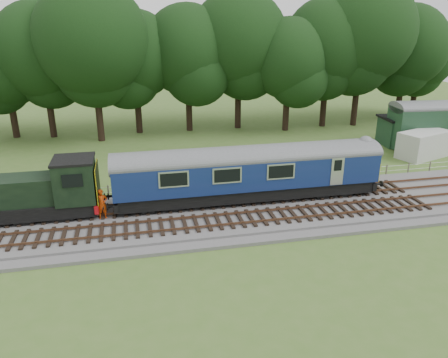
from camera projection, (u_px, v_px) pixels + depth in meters
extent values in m
plane|color=#446826|center=(171.00, 220.00, 28.00)|extent=(120.00, 120.00, 0.00)
cube|color=#4C4C4F|center=(171.00, 217.00, 27.94)|extent=(70.00, 7.00, 0.35)
cube|color=brown|center=(170.00, 209.00, 28.45)|extent=(66.50, 0.07, 0.14)
cube|color=brown|center=(168.00, 200.00, 29.77)|extent=(66.50, 0.07, 0.14)
cube|color=brown|center=(174.00, 229.00, 25.71)|extent=(66.50, 0.07, 0.14)
cube|color=brown|center=(172.00, 219.00, 27.02)|extent=(66.50, 0.07, 0.14)
cube|color=black|center=(248.00, 190.00, 30.00)|extent=(17.46, 2.52, 0.85)
cube|color=navy|center=(249.00, 170.00, 29.50)|extent=(18.00, 2.80, 2.05)
cube|color=yellow|center=(369.00, 167.00, 31.41)|extent=(0.06, 2.74, 1.30)
cube|color=black|center=(329.00, 186.00, 31.25)|extent=(2.60, 2.00, 0.55)
cube|color=black|center=(161.00, 200.00, 28.88)|extent=(2.60, 2.00, 0.55)
cube|color=black|center=(25.00, 209.00, 27.17)|extent=(8.73, 2.39, 0.85)
cube|color=black|center=(1.00, 192.00, 26.50)|extent=(6.30, 2.08, 1.70)
cube|color=black|center=(75.00, 180.00, 27.23)|extent=(2.40, 2.55, 2.60)
cube|color=#AB0D12|center=(98.00, 202.00, 28.02)|extent=(0.25, 2.60, 0.55)
cube|color=yellow|center=(98.00, 182.00, 27.56)|extent=(0.06, 2.55, 2.30)
imported|color=#E3440B|center=(102.00, 204.00, 27.14)|extent=(0.75, 0.54, 1.91)
cube|color=#1B3C26|center=(398.00, 132.00, 44.07)|extent=(3.39, 3.39, 2.62)
cube|color=black|center=(400.00, 118.00, 43.57)|extent=(3.73, 3.73, 0.21)
cube|color=#BBBBB6|center=(424.00, 144.00, 40.16)|extent=(5.45, 3.94, 2.41)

